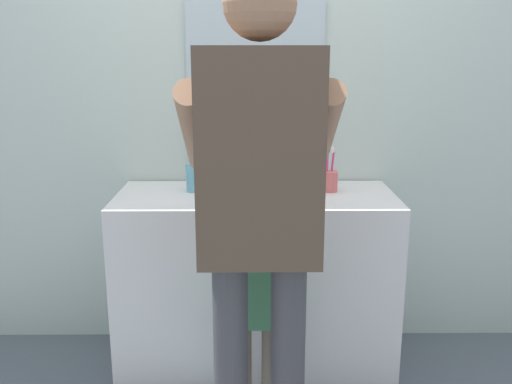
{
  "coord_description": "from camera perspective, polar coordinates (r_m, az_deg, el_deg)",
  "views": [
    {
      "loc": [
        -0.02,
        -2.2,
        1.5
      ],
      "look_at": [
        0.0,
        0.15,
        0.9
      ],
      "focal_mm": 39.66,
      "sensor_mm": 36.0,
      "label": 1
    }
  ],
  "objects": [
    {
      "name": "adult_parent",
      "position": [
        1.87,
        0.35,
        0.31
      ],
      "size": [
        0.54,
        0.57,
        1.75
      ],
      "color": "#47474C",
      "rests_on": "ground"
    },
    {
      "name": "vanity_cabinet",
      "position": [
        2.72,
        -0.03,
        -8.99
      ],
      "size": [
        1.27,
        0.54,
        0.85
      ],
      "primitive_type": "cube",
      "color": "white",
      "rests_on": "ground"
    },
    {
      "name": "sink_basin",
      "position": [
        2.54,
        -0.03,
        0.89
      ],
      "size": [
        0.38,
        0.38,
        0.11
      ],
      "color": "silver",
      "rests_on": "vanity_cabinet"
    },
    {
      "name": "back_wall",
      "position": [
        2.82,
        -0.09,
        11.21
      ],
      "size": [
        4.4,
        0.1,
        2.7
      ],
      "color": "silver",
      "rests_on": "ground"
    },
    {
      "name": "soap_bottle",
      "position": [
        2.63,
        -6.42,
        1.46
      ],
      "size": [
        0.06,
        0.06,
        0.17
      ],
      "color": "#66B2D1",
      "rests_on": "vanity_cabinet"
    },
    {
      "name": "faucet",
      "position": [
        2.76,
        -0.07,
        2.49
      ],
      "size": [
        0.18,
        0.14,
        0.18
      ],
      "color": "#B7BABF",
      "rests_on": "vanity_cabinet"
    },
    {
      "name": "child_toddler",
      "position": [
        2.3,
        0.06,
        -10.27
      ],
      "size": [
        0.28,
        0.28,
        0.91
      ],
      "color": "#6B5B4C",
      "rests_on": "ground"
    },
    {
      "name": "toothbrush_cup",
      "position": [
        2.64,
        7.48,
        1.2
      ],
      "size": [
        0.07,
        0.07,
        0.21
      ],
      "color": "#D86666",
      "rests_on": "vanity_cabinet"
    }
  ]
}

